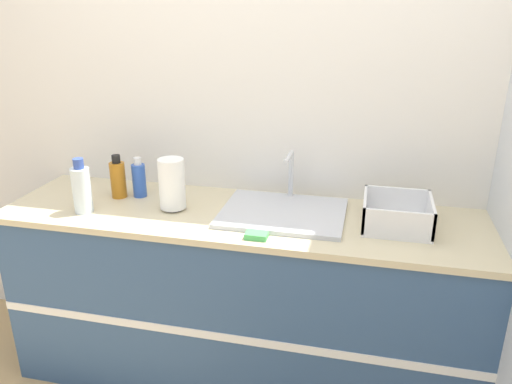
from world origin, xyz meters
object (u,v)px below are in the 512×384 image
at_px(bottle_amber, 118,179).
at_px(bottle_clear, 82,189).
at_px(paper_towel_roll, 172,184).
at_px(dish_rack, 397,217).
at_px(sink, 283,211).
at_px(bottle_blue, 139,179).

bearing_deg(bottle_amber, bottle_clear, -107.89).
height_order(paper_towel_roll, dish_rack, paper_towel_roll).
relative_size(paper_towel_roll, bottle_amber, 1.13).
xyz_separation_m(sink, bottle_amber, (-0.82, 0.03, 0.08)).
relative_size(bottle_clear, bottle_amber, 1.18).
height_order(paper_towel_roll, bottle_blue, paper_towel_roll).
distance_m(paper_towel_roll, bottle_clear, 0.40).
bearing_deg(bottle_amber, bottle_blue, 19.66).
xyz_separation_m(dish_rack, bottle_blue, (-1.22, 0.08, 0.04)).
relative_size(paper_towel_roll, dish_rack, 0.84).
height_order(bottle_clear, bottle_blue, bottle_clear).
distance_m(sink, paper_towel_roll, 0.52).
relative_size(sink, paper_towel_roll, 2.28).
distance_m(dish_rack, bottle_blue, 1.22).
xyz_separation_m(sink, bottle_clear, (-0.89, -0.18, 0.10)).
xyz_separation_m(sink, bottle_blue, (-0.73, 0.06, 0.07)).
bearing_deg(sink, bottle_clear, -168.69).
bearing_deg(bottle_clear, bottle_amber, 72.11).
bearing_deg(bottle_blue, sink, -5.00).
distance_m(paper_towel_roll, bottle_blue, 0.26).
xyz_separation_m(dish_rack, bottle_amber, (-1.32, 0.05, 0.05)).
distance_m(paper_towel_roll, bottle_amber, 0.33).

